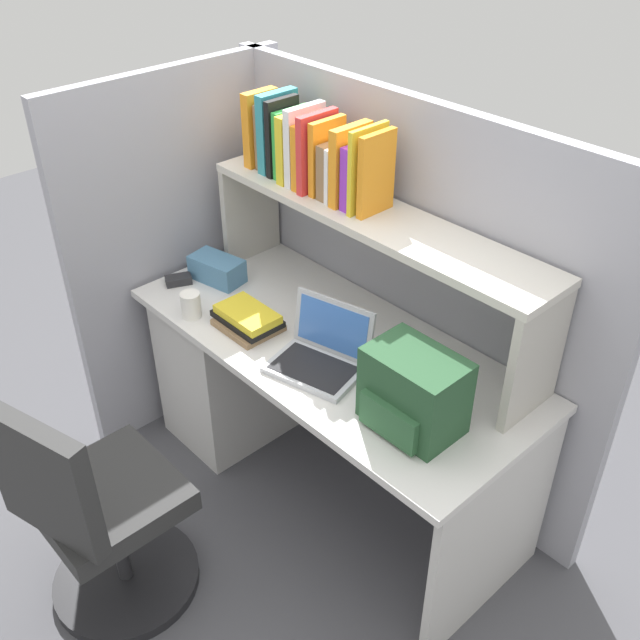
{
  "coord_description": "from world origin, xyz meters",
  "views": [
    {
      "loc": [
        1.55,
        -1.49,
        2.31
      ],
      "look_at": [
        0.0,
        -0.05,
        0.85
      ],
      "focal_mm": 41.16,
      "sensor_mm": 36.0,
      "label": 1
    }
  ],
  "objects_px": {
    "computer_mouse": "(179,280)",
    "office_chair": "(98,520)",
    "paper_cup": "(191,305)",
    "laptop": "(322,353)",
    "backpack": "(413,392)",
    "tissue_box": "(217,269)"
  },
  "relations": [
    {
      "from": "tissue_box",
      "to": "laptop",
      "type": "bearing_deg",
      "value": -17.51
    },
    {
      "from": "computer_mouse",
      "to": "office_chair",
      "type": "distance_m",
      "value": 1.01
    },
    {
      "from": "computer_mouse",
      "to": "office_chair",
      "type": "relative_size",
      "value": 0.11
    },
    {
      "from": "backpack",
      "to": "paper_cup",
      "type": "bearing_deg",
      "value": -170.73
    },
    {
      "from": "computer_mouse",
      "to": "paper_cup",
      "type": "distance_m",
      "value": 0.26
    },
    {
      "from": "paper_cup",
      "to": "office_chair",
      "type": "distance_m",
      "value": 0.84
    },
    {
      "from": "laptop",
      "to": "tissue_box",
      "type": "height_order",
      "value": "laptop"
    },
    {
      "from": "office_chair",
      "to": "computer_mouse",
      "type": "bearing_deg",
      "value": -67.57
    },
    {
      "from": "tissue_box",
      "to": "office_chair",
      "type": "relative_size",
      "value": 0.24
    },
    {
      "from": "laptop",
      "to": "computer_mouse",
      "type": "relative_size",
      "value": 3.47
    },
    {
      "from": "backpack",
      "to": "tissue_box",
      "type": "height_order",
      "value": "backpack"
    },
    {
      "from": "backpack",
      "to": "paper_cup",
      "type": "relative_size",
      "value": 2.96
    },
    {
      "from": "laptop",
      "to": "backpack",
      "type": "relative_size",
      "value": 1.2
    },
    {
      "from": "office_chair",
      "to": "paper_cup",
      "type": "bearing_deg",
      "value": -77.36
    },
    {
      "from": "paper_cup",
      "to": "laptop",
      "type": "bearing_deg",
      "value": 15.85
    },
    {
      "from": "paper_cup",
      "to": "tissue_box",
      "type": "height_order",
      "value": "paper_cup"
    },
    {
      "from": "tissue_box",
      "to": "backpack",
      "type": "bearing_deg",
      "value": -15.4
    },
    {
      "from": "laptop",
      "to": "office_chair",
      "type": "height_order",
      "value": "laptop"
    },
    {
      "from": "paper_cup",
      "to": "backpack",
      "type": "bearing_deg",
      "value": 9.27
    },
    {
      "from": "backpack",
      "to": "computer_mouse",
      "type": "xyz_separation_m",
      "value": [
        -1.2,
        -0.06,
        -0.11
      ]
    },
    {
      "from": "laptop",
      "to": "paper_cup",
      "type": "distance_m",
      "value": 0.58
    },
    {
      "from": "laptop",
      "to": "computer_mouse",
      "type": "height_order",
      "value": "laptop"
    }
  ]
}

